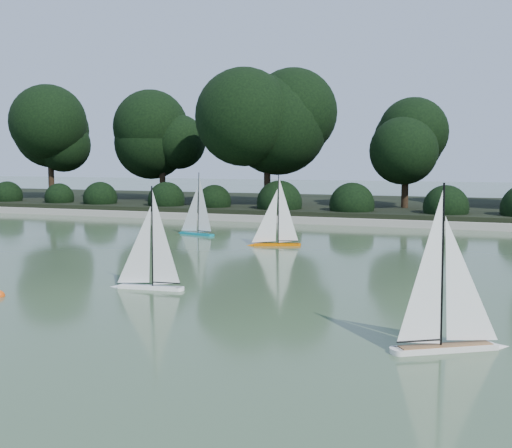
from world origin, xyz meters
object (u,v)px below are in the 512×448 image
(sailboat_white_a, at_px, (144,272))
(sailboat_orange, at_px, (272,234))
(sailboat_white_b, at_px, (455,323))
(sailboat_teal, at_px, (194,224))

(sailboat_white_a, bearing_deg, sailboat_orange, 86.24)
(sailboat_white_a, bearing_deg, sailboat_white_b, -19.87)
(sailboat_white_a, xyz_separation_m, sailboat_orange, (0.30, 4.55, 0.00))
(sailboat_white_b, height_order, sailboat_teal, sailboat_white_b)
(sailboat_orange, bearing_deg, sailboat_white_a, -93.76)
(sailboat_white_b, bearing_deg, sailboat_orange, 121.92)
(sailboat_white_a, distance_m, sailboat_teal, 6.01)
(sailboat_white_a, xyz_separation_m, sailboat_teal, (-1.94, 5.69, 0.01))
(sailboat_white_b, height_order, sailboat_orange, sailboat_white_b)
(sailboat_white_b, distance_m, sailboat_orange, 7.08)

